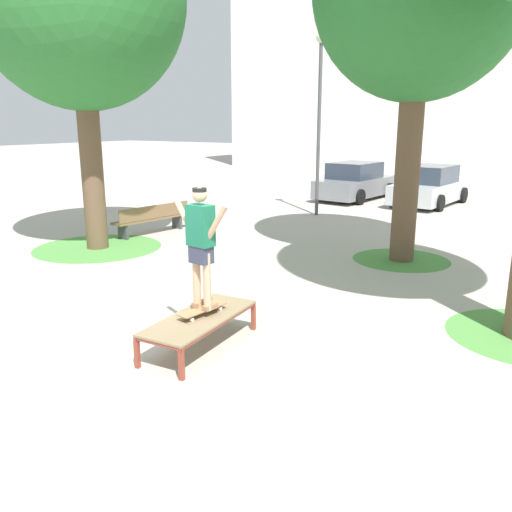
{
  "coord_description": "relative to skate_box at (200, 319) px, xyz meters",
  "views": [
    {
      "loc": [
        5.04,
        -5.54,
        3.09
      ],
      "look_at": [
        0.79,
        1.4,
        1.0
      ],
      "focal_mm": 36.87,
      "sensor_mm": 36.0,
      "label": 1
    }
  ],
  "objects": [
    {
      "name": "skater",
      "position": [
        -0.0,
        0.08,
        1.12
      ],
      "size": [
        1.0,
        0.32,
        1.69
      ],
      "color": "tan",
      "rests_on": "skateboard"
    },
    {
      "name": "light_post",
      "position": [
        -3.24,
        10.72,
        3.41
      ],
      "size": [
        0.36,
        0.36,
        5.83
      ],
      "color": "#4C4C51",
      "rests_on": "ground"
    },
    {
      "name": "park_bench",
      "position": [
        -5.86,
        5.46,
        0.03
      ],
      "size": [
        0.81,
        2.44,
        0.83
      ],
      "color": "brown",
      "rests_on": "ground"
    },
    {
      "name": "skateboard",
      "position": [
        -0.0,
        0.08,
        0.12
      ],
      "size": [
        0.31,
        0.82,
        0.09
      ],
      "color": "#9E754C",
      "rests_on": "skate_box"
    },
    {
      "name": "skate_box",
      "position": [
        0.0,
        0.0,
        0.0
      ],
      "size": [
        0.86,
        1.94,
        0.46
      ],
      "color": "brown",
      "rests_on": "ground"
    },
    {
      "name": "car_silver",
      "position": [
        -0.54,
        14.98,
        0.28
      ],
      "size": [
        2.27,
        4.37,
        1.5
      ],
      "color": "#B7BABF",
      "rests_on": "ground"
    },
    {
      "name": "grass_patch_mid_back",
      "position": [
        1.0,
        6.27,
        -0.41
      ],
      "size": [
        2.2,
        2.2,
        0.01
      ],
      "primitive_type": "cylinder",
      "color": "#47893D",
      "rests_on": "ground"
    },
    {
      "name": "car_grey",
      "position": [
        -3.49,
        14.95,
        0.28
      ],
      "size": [
        2.27,
        4.37,
        1.5
      ],
      "color": "slate",
      "rests_on": "ground"
    },
    {
      "name": "grass_patch_near_left",
      "position": [
        -5.89,
        3.47,
        -0.41
      ],
      "size": [
        3.15,
        3.15,
        0.01
      ],
      "primitive_type": "cylinder",
      "color": "#519342",
      "rests_on": "ground"
    },
    {
      "name": "ground_plane",
      "position": [
        -0.79,
        0.1,
        -0.41
      ],
      "size": [
        120.0,
        120.0,
        0.0
      ],
      "primitive_type": "plane",
      "color": "#B2AA9E"
    }
  ]
}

